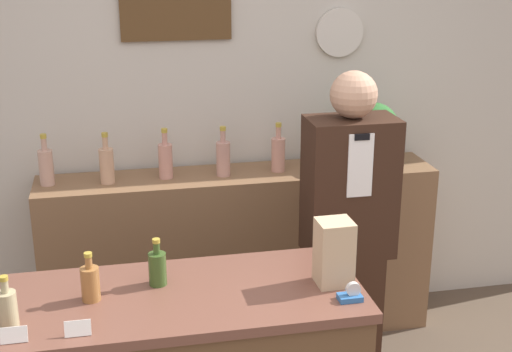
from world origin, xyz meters
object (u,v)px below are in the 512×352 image
object	(u,v)px
potted_plant	(373,132)
tape_dispenser	(351,295)
shopkeeper	(347,241)
paper_bag	(334,252)

from	to	relation	value
potted_plant	tape_dispenser	world-z (taller)	potted_plant
shopkeeper	potted_plant	bearing A→B (deg)	61.18
tape_dispenser	shopkeeper	bearing A→B (deg)	72.11
shopkeeper	paper_bag	distance (m)	0.67
potted_plant	tape_dispenser	distance (m)	1.48
shopkeeper	tape_dispenser	xyz separation A→B (m)	(-0.23, -0.72, 0.12)
shopkeeper	tape_dispenser	world-z (taller)	shopkeeper
paper_bag	tape_dispenser	bearing A→B (deg)	-80.70
shopkeeper	paper_bag	bearing A→B (deg)	-114.09
tape_dispenser	paper_bag	bearing A→B (deg)	99.30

